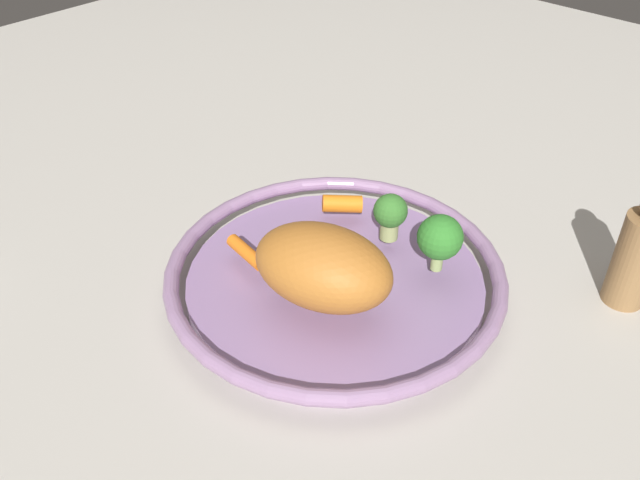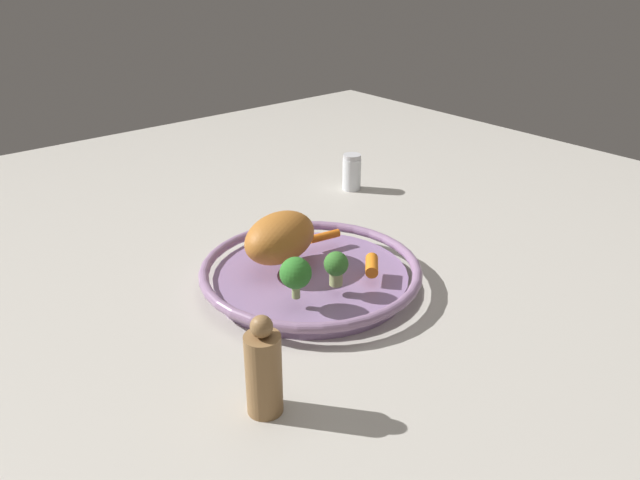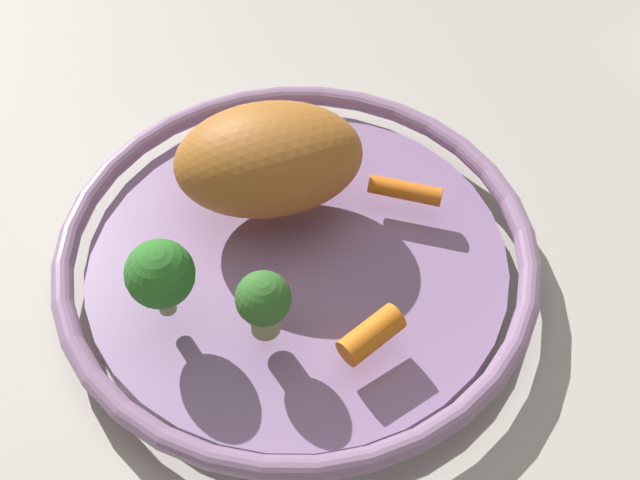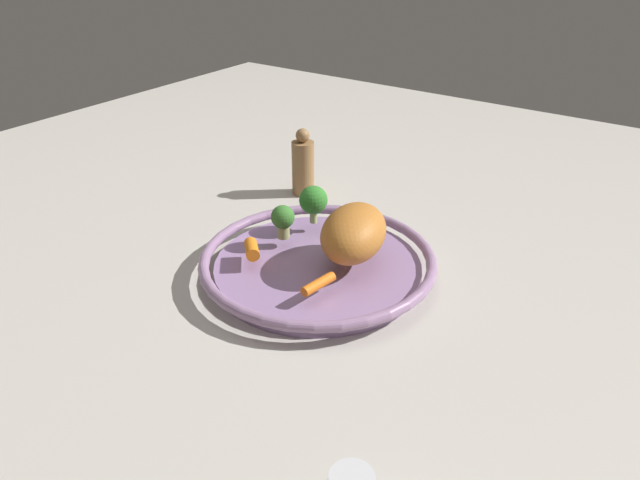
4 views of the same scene
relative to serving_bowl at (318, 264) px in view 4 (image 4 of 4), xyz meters
The scene contains 8 objects.
ground_plane 0.02m from the serving_bowl, ahead, with size 2.07×2.07×0.00m, color #B7B2A8.
serving_bowl is the anchor object (origin of this frame).
roast_chicken_piece 0.08m from the serving_bowl, 151.44° to the right, with size 0.14×0.09×0.08m, color #B06827.
baby_carrot_back 0.10m from the serving_bowl, 37.19° to the left, with size 0.02×0.02×0.04m, color orange.
baby_carrot_right 0.10m from the serving_bowl, 125.81° to the left, with size 0.01×0.01×0.06m, color orange.
broccoli_floret_edge 0.12m from the serving_bowl, 50.92° to the right, with size 0.05×0.05×0.06m.
broccoli_floret_small 0.09m from the serving_bowl, ahead, with size 0.04×0.04×0.05m.
pepper_mill 0.30m from the serving_bowl, 49.45° to the right, with size 0.04×0.04×0.13m.
Camera 4 is at (-0.45, 0.64, 0.49)m, focal length 33.97 mm.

